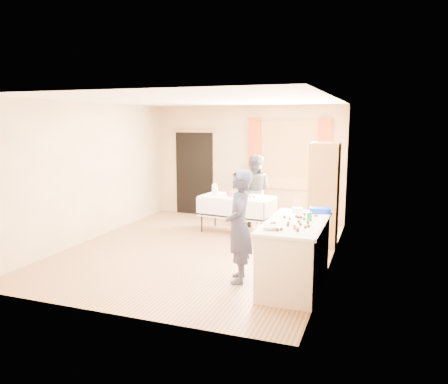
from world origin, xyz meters
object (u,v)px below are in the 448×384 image
at_px(counter, 295,254).
at_px(girl, 239,226).
at_px(party_table, 237,211).
at_px(chair, 249,210).
at_px(cabinet, 324,194).
at_px(woman, 254,191).

bearing_deg(counter, girl, -172.61).
relative_size(counter, party_table, 1.08).
distance_m(counter, party_table, 2.99).
bearing_deg(chair, counter, -83.98).
xyz_separation_m(cabinet, woman, (-1.58, 0.92, -0.16)).
bearing_deg(woman, girl, 98.51).
relative_size(cabinet, girl, 1.17).
xyz_separation_m(counter, chair, (-1.69, 3.40, -0.16)).
bearing_deg(girl, party_table, -177.91).
distance_m(cabinet, woman, 1.84).
distance_m(party_table, woman, 0.73).
relative_size(counter, chair, 1.71).
distance_m(chair, woman, 0.60).
bearing_deg(cabinet, woman, 149.84).
relative_size(chair, girl, 0.61).
height_order(cabinet, chair, cabinet).
xyz_separation_m(cabinet, counter, (-0.10, -2.19, -0.48)).
xyz_separation_m(party_table, woman, (0.18, 0.63, 0.33)).
bearing_deg(chair, party_table, -108.84).
height_order(counter, woman, woman).
bearing_deg(counter, woman, 115.45).
bearing_deg(girl, counter, 80.65).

